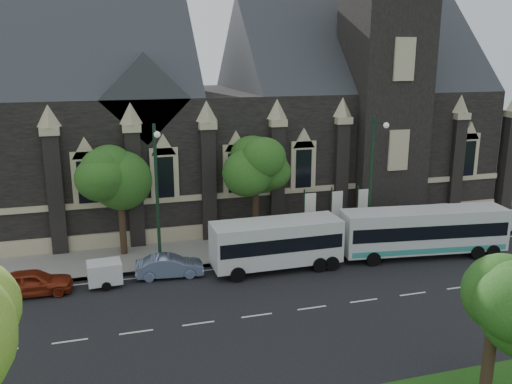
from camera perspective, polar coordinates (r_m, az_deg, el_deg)
name	(u,v)px	position (r m, az deg, el deg)	size (l,w,h in m)	color
ground	(257,316)	(28.00, 0.08, -12.94)	(160.00, 160.00, 0.00)	black
sidewalk	(217,250)	(36.41, -4.16, -6.19)	(80.00, 5.00, 0.15)	gray
museum	(252,113)	(44.58, -0.42, 8.37)	(40.00, 17.70, 29.90)	black
tree_park_east	(497,293)	(21.29, 24.14, -9.73)	(3.40, 3.40, 6.28)	black
tree_walk_right	(258,161)	(36.73, 0.18, 3.35)	(4.08, 4.08, 7.80)	black
tree_walk_left	(122,169)	(35.31, -13.99, 2.33)	(3.91, 3.91, 7.64)	black
street_lamp_near	(372,176)	(36.16, 12.21, 1.70)	(0.36, 1.88, 9.00)	black
street_lamp_mid	(157,190)	(32.05, -10.41, 0.17)	(0.36, 1.88, 9.00)	black
banner_flag_left	(308,212)	(36.97, 5.51, -2.13)	(0.90, 0.10, 4.00)	black
banner_flag_center	(335,210)	(37.73, 8.33, -1.87)	(0.90, 0.10, 4.00)	black
banner_flag_right	(361,208)	(38.59, 11.04, -1.62)	(0.90, 0.10, 4.00)	black
tour_coach	(424,231)	(36.69, 17.35, -3.94)	(11.02, 3.64, 3.16)	silver
shuttle_bus	(277,242)	(32.99, 2.19, -5.27)	(7.94, 2.82, 3.06)	silver
box_trailer	(105,272)	(32.09, -15.73, -8.20)	(2.76, 1.62, 1.45)	silver
sedan	(170,266)	(32.63, -9.14, -7.75)	(1.39, 4.00, 1.32)	#7586A9
car_far_red	(33,282)	(32.34, -22.58, -8.83)	(1.70, 4.22, 1.44)	maroon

